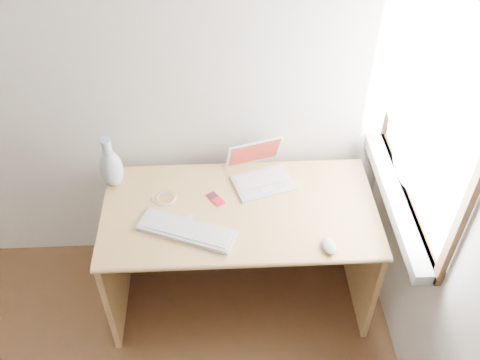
{
  "coord_description": "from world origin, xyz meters",
  "views": [
    {
      "loc": [
        0.87,
        -0.45,
        2.58
      ],
      "look_at": [
        0.95,
        1.35,
        0.89
      ],
      "focal_mm": 40.0,
      "sensor_mm": 36.0,
      "label": 1
    }
  ],
  "objects_px": {
    "desk": "(239,224)",
    "vase": "(111,167)",
    "external_keyboard": "(187,230)",
    "laptop": "(262,172)"
  },
  "relations": [
    {
      "from": "desk",
      "to": "external_keyboard",
      "type": "relative_size",
      "value": 2.81
    },
    {
      "from": "external_keyboard",
      "to": "desk",
      "type": "bearing_deg",
      "value": 62.61
    },
    {
      "from": "external_keyboard",
      "to": "laptop",
      "type": "bearing_deg",
      "value": 64.16
    },
    {
      "from": "laptop",
      "to": "vase",
      "type": "distance_m",
      "value": 0.76
    },
    {
      "from": "laptop",
      "to": "vase",
      "type": "bearing_deg",
      "value": 164.31
    },
    {
      "from": "external_keyboard",
      "to": "vase",
      "type": "height_order",
      "value": "vase"
    },
    {
      "from": "desk",
      "to": "external_keyboard",
      "type": "bearing_deg",
      "value": -139.36
    },
    {
      "from": "desk",
      "to": "laptop",
      "type": "relative_size",
      "value": 4.0
    },
    {
      "from": "desk",
      "to": "laptop",
      "type": "distance_m",
      "value": 0.31
    },
    {
      "from": "desk",
      "to": "vase",
      "type": "height_order",
      "value": "vase"
    }
  ]
}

